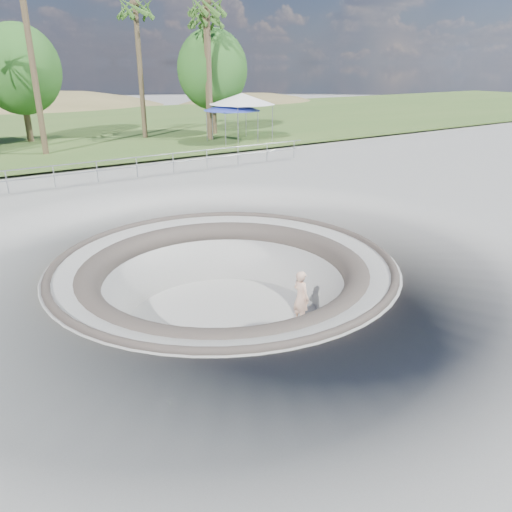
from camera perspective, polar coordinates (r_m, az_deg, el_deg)
name	(u,v)px	position (r m, az deg, el deg)	size (l,w,h in m)	color
ground	(224,262)	(15.00, -3.70, -0.65)	(180.00, 180.00, 0.00)	#A1A19C
skate_bowl	(225,316)	(15.77, -3.54, -6.83)	(14.00, 14.00, 4.10)	#A1A19C
grass_strip	(15,132)	(46.90, -25.80, 12.63)	(180.00, 36.00, 0.12)	#3D6026
distant_hills	(24,168)	(71.19, -24.99, 9.08)	(103.20, 45.00, 28.60)	brown
safety_railing	(97,171)	(25.53, -17.69, 9.20)	(25.00, 0.06, 1.03)	#92959A
skateboard	(300,323)	(15.37, 5.05, -7.67)	(0.89, 0.31, 0.09)	brown
skater	(301,297)	(14.97, 5.16, -4.74)	(0.62, 0.41, 1.71)	beige
canopy_white	(242,99)	(37.02, -1.62, 17.50)	(6.52, 6.52, 3.30)	#92959A
canopy_blue	(232,106)	(36.45, -2.79, 16.76)	(5.60, 5.60, 2.83)	#92959A
palm_d	(136,12)	(39.58, -13.60, 25.48)	(2.60, 2.60, 10.07)	brown
palm_e	(207,10)	(37.88, -5.61, 26.19)	(2.60, 2.60, 10.11)	brown
palm_f	(206,20)	(38.79, -5.78, 25.24)	(2.60, 2.60, 9.51)	brown
bushy_tree_mid	(19,70)	(39.94, -25.42, 18.69)	(5.55, 5.04, 8.01)	brown
bushy_tree_right	(212,70)	(40.96, -5.00, 20.46)	(5.49, 4.99, 7.93)	brown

